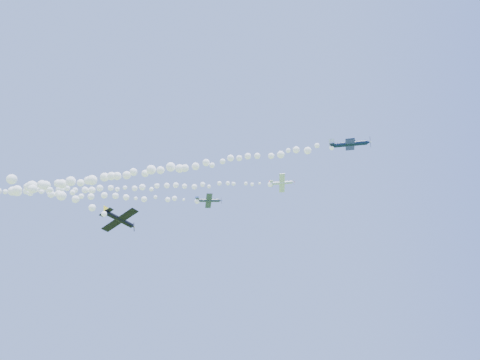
% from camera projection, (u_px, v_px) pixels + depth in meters
% --- Properties ---
extents(plane_white, '(6.52, 6.59, 2.19)m').
position_uv_depth(plane_white, '(282.00, 183.00, 99.92)').
color(plane_white, white).
extents(smoke_trail_white, '(65.95, 11.58, 2.77)m').
position_uv_depth(smoke_trail_white, '(142.00, 187.00, 101.43)').
color(smoke_trail_white, white).
extents(plane_navy, '(7.45, 7.54, 2.70)m').
position_uv_depth(plane_navy, '(350.00, 144.00, 71.54)').
color(plane_navy, '#0C1937').
extents(smoke_trail_navy, '(70.98, 6.98, 2.91)m').
position_uv_depth(smoke_trail_navy, '(156.00, 171.00, 80.07)').
color(smoke_trail_navy, white).
extents(plane_grey, '(6.65, 7.03, 1.79)m').
position_uv_depth(plane_grey, '(209.00, 200.00, 97.92)').
color(plane_grey, '#313B48').
extents(smoke_trail_grey, '(77.58, 28.02, 3.06)m').
position_uv_depth(smoke_trail_grey, '(23.00, 192.00, 92.72)').
color(smoke_trail_grey, white).
extents(plane_black, '(7.36, 7.05, 2.98)m').
position_uv_depth(plane_black, '(120.00, 219.00, 70.20)').
color(plane_black, black).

